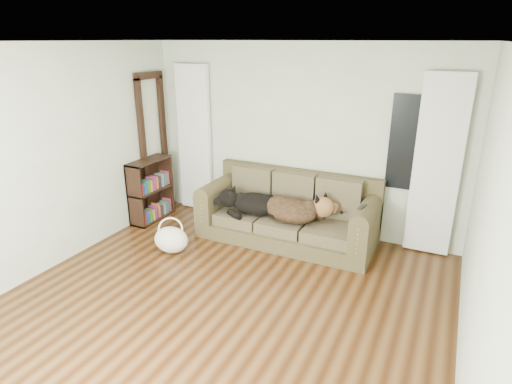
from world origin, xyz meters
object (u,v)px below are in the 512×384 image
at_px(sofa, 287,209).
at_px(dog_black_lab, 253,204).
at_px(dog_shepherd, 295,211).
at_px(tote_bag, 171,240).
at_px(bookshelf, 151,188).

distance_m(sofa, dog_black_lab, 0.47).
distance_m(dog_black_lab, dog_shepherd, 0.62).
bearing_deg(dog_black_lab, dog_shepherd, 2.93).
height_order(dog_shepherd, tote_bag, dog_shepherd).
bearing_deg(dog_shepherd, sofa, -23.68).
bearing_deg(dog_shepherd, dog_black_lab, 8.84).
height_order(sofa, bookshelf, bookshelf).
bearing_deg(sofa, tote_bag, -140.97).
relative_size(sofa, bookshelf, 2.53).
distance_m(dog_black_lab, tote_bag, 1.19).
distance_m(dog_shepherd, tote_bag, 1.66).
height_order(sofa, dog_shepherd, sofa).
height_order(dog_shepherd, bookshelf, bookshelf).
height_order(tote_bag, bookshelf, bookshelf).
distance_m(dog_black_lab, bookshelf, 1.67).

